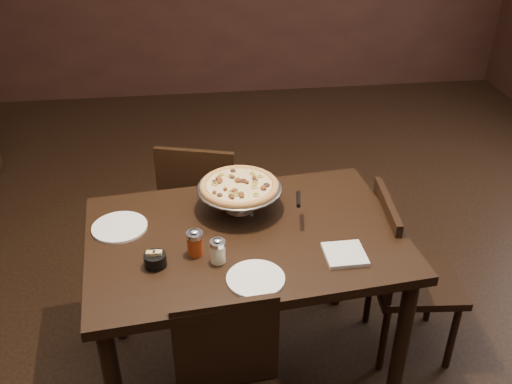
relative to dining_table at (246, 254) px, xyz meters
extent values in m
cube|color=black|center=(-0.03, 0.10, -0.70)|extent=(6.00, 7.00, 0.02)
cube|color=black|center=(0.00, 0.00, 0.08)|extent=(1.34, 0.97, 0.04)
cylinder|color=black|center=(0.60, -0.30, -0.31)|extent=(0.06, 0.06, 0.75)
cylinder|color=black|center=(-0.60, 0.30, -0.31)|extent=(0.06, 0.06, 0.75)
cylinder|color=black|center=(0.53, 0.41, -0.31)|extent=(0.06, 0.06, 0.75)
cylinder|color=silver|center=(-0.01, 0.18, 0.11)|extent=(0.12, 0.12, 0.01)
cylinder|color=silver|center=(-0.01, 0.18, 0.16)|extent=(0.03, 0.03, 0.10)
cylinder|color=silver|center=(-0.01, 0.18, 0.21)|extent=(0.09, 0.09, 0.01)
cylinder|color=gray|center=(-0.01, 0.18, 0.22)|extent=(0.35, 0.35, 0.01)
torus|color=gray|center=(-0.01, 0.18, 0.22)|extent=(0.36, 0.36, 0.01)
cylinder|color=#A96F32|center=(-0.01, 0.18, 0.22)|extent=(0.33, 0.33, 0.01)
torus|color=#A96F32|center=(-0.01, 0.18, 0.23)|extent=(0.34, 0.34, 0.03)
cylinder|color=#DDB979|center=(-0.01, 0.18, 0.23)|extent=(0.28, 0.28, 0.01)
cylinder|color=#F5EFBE|center=(-0.12, -0.17, 0.14)|extent=(0.06, 0.06, 0.07)
cylinder|color=silver|center=(-0.12, -0.17, 0.19)|extent=(0.06, 0.06, 0.02)
ellipsoid|color=silver|center=(-0.12, -0.17, 0.20)|extent=(0.03, 0.03, 0.01)
cylinder|color=maroon|center=(-0.20, -0.11, 0.14)|extent=(0.06, 0.06, 0.08)
cylinder|color=silver|center=(-0.20, -0.11, 0.19)|extent=(0.06, 0.06, 0.02)
ellipsoid|color=silver|center=(-0.20, -0.11, 0.21)|extent=(0.03, 0.03, 0.01)
cylinder|color=black|center=(-0.36, -0.16, 0.13)|extent=(0.08, 0.08, 0.05)
cube|color=tan|center=(-0.37, -0.16, 0.14)|extent=(0.04, 0.03, 0.06)
cube|color=tan|center=(-0.34, -0.16, 0.14)|extent=(0.04, 0.03, 0.06)
cube|color=silver|center=(0.36, -0.19, 0.11)|extent=(0.15, 0.15, 0.02)
cylinder|color=white|center=(-0.51, 0.10, 0.11)|extent=(0.23, 0.23, 0.01)
cylinder|color=white|center=(0.01, -0.29, 0.11)|extent=(0.21, 0.21, 0.01)
cone|color=silver|center=(0.22, 0.05, 0.22)|extent=(0.12, 0.12, 0.00)
cylinder|color=black|center=(0.22, 0.05, 0.22)|extent=(0.04, 0.11, 0.02)
cube|color=black|center=(-0.13, 0.80, -0.27)|extent=(0.50, 0.50, 0.04)
cube|color=black|center=(-0.19, 0.63, -0.03)|extent=(0.40, 0.14, 0.42)
cylinder|color=black|center=(0.07, 0.91, -0.49)|extent=(0.03, 0.03, 0.39)
cylinder|color=black|center=(-0.24, 1.01, -0.49)|extent=(0.03, 0.03, 0.39)
cylinder|color=black|center=(-0.02, 0.60, -0.49)|extent=(0.03, 0.03, 0.39)
cylinder|color=black|center=(-0.34, 0.69, -0.49)|extent=(0.03, 0.03, 0.39)
cube|color=black|center=(-0.12, -0.42, -0.07)|extent=(0.38, 0.06, 0.40)
cube|color=black|center=(0.80, 0.07, -0.28)|extent=(0.43, 0.43, 0.04)
cube|color=black|center=(0.62, 0.09, -0.05)|extent=(0.06, 0.40, 0.42)
cylinder|color=black|center=(0.95, -0.10, -0.49)|extent=(0.03, 0.03, 0.39)
cylinder|color=black|center=(0.98, 0.22, -0.49)|extent=(0.03, 0.03, 0.39)
cylinder|color=black|center=(0.63, -0.07, -0.49)|extent=(0.03, 0.03, 0.39)
cylinder|color=black|center=(0.66, 0.25, -0.49)|extent=(0.03, 0.03, 0.39)
camera|label=1|loc=(-0.19, -1.88, 1.45)|focal=40.00mm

